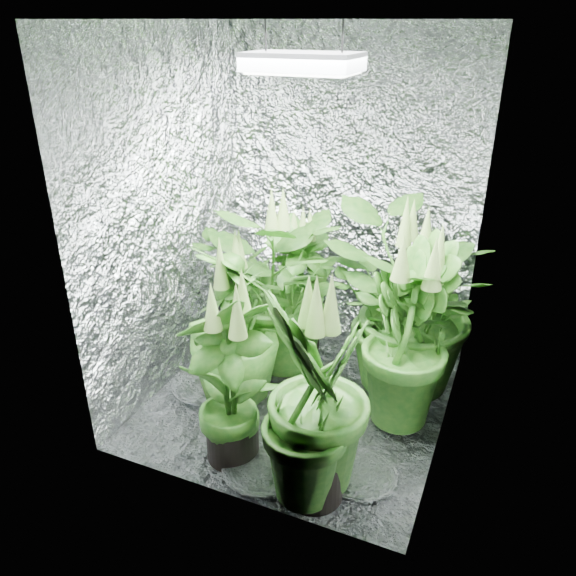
{
  "coord_description": "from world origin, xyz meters",
  "views": [
    {
      "loc": [
        0.99,
        -2.47,
        2.0
      ],
      "look_at": [
        -0.07,
        0.0,
        0.71
      ],
      "focal_mm": 35.0,
      "sensor_mm": 36.0,
      "label": 1
    }
  ],
  "objects_px": {
    "plant_d": "(233,327)",
    "plant_e": "(408,307)",
    "grow_lamp": "(303,63)",
    "plant_b": "(301,288)",
    "plant_g": "(316,402)",
    "plant_f": "(229,378)",
    "plant_a": "(280,285)",
    "plant_c": "(406,338)",
    "circulation_fan": "(416,373)"
  },
  "relations": [
    {
      "from": "plant_d",
      "to": "plant_e",
      "type": "bearing_deg",
      "value": 27.46
    },
    {
      "from": "plant_f",
      "to": "circulation_fan",
      "type": "relative_size",
      "value": 2.92
    },
    {
      "from": "plant_g",
      "to": "plant_f",
      "type": "bearing_deg",
      "value": 170.24
    },
    {
      "from": "plant_c",
      "to": "plant_b",
      "type": "bearing_deg",
      "value": 148.59
    },
    {
      "from": "plant_f",
      "to": "circulation_fan",
      "type": "xyz_separation_m",
      "value": [
        0.74,
        0.87,
        -0.32
      ]
    },
    {
      "from": "plant_c",
      "to": "plant_f",
      "type": "xyz_separation_m",
      "value": [
        -0.7,
        -0.63,
        -0.04
      ]
    },
    {
      "from": "grow_lamp",
      "to": "plant_a",
      "type": "relative_size",
      "value": 0.4
    },
    {
      "from": "plant_g",
      "to": "plant_e",
      "type": "bearing_deg",
      "value": 79.49
    },
    {
      "from": "plant_c",
      "to": "grow_lamp",
      "type": "bearing_deg",
      "value": -172.65
    },
    {
      "from": "plant_f",
      "to": "plant_g",
      "type": "distance_m",
      "value": 0.48
    },
    {
      "from": "plant_d",
      "to": "circulation_fan",
      "type": "distance_m",
      "value": 1.09
    },
    {
      "from": "grow_lamp",
      "to": "plant_e",
      "type": "distance_m",
      "value": 1.41
    },
    {
      "from": "plant_b",
      "to": "plant_g",
      "type": "bearing_deg",
      "value": -65.25
    },
    {
      "from": "plant_c",
      "to": "plant_g",
      "type": "relative_size",
      "value": 0.98
    },
    {
      "from": "grow_lamp",
      "to": "plant_c",
      "type": "xyz_separation_m",
      "value": [
        0.56,
        0.07,
        -1.32
      ]
    },
    {
      "from": "grow_lamp",
      "to": "plant_b",
      "type": "relative_size",
      "value": 0.52
    },
    {
      "from": "plant_a",
      "to": "plant_b",
      "type": "height_order",
      "value": "plant_a"
    },
    {
      "from": "plant_b",
      "to": "circulation_fan",
      "type": "height_order",
      "value": "plant_b"
    },
    {
      "from": "plant_a",
      "to": "plant_d",
      "type": "relative_size",
      "value": 1.23
    },
    {
      "from": "plant_c",
      "to": "circulation_fan",
      "type": "height_order",
      "value": "plant_c"
    },
    {
      "from": "plant_e",
      "to": "grow_lamp",
      "type": "bearing_deg",
      "value": -147.24
    },
    {
      "from": "plant_d",
      "to": "plant_g",
      "type": "xyz_separation_m",
      "value": [
        0.68,
        -0.52,
        0.06
      ]
    },
    {
      "from": "plant_a",
      "to": "plant_e",
      "type": "xyz_separation_m",
      "value": [
        0.77,
        0.01,
        -0.0
      ]
    },
    {
      "from": "plant_c",
      "to": "plant_a",
      "type": "bearing_deg",
      "value": 163.61
    },
    {
      "from": "plant_b",
      "to": "plant_d",
      "type": "relative_size",
      "value": 0.95
    },
    {
      "from": "plant_a",
      "to": "plant_f",
      "type": "distance_m",
      "value": 0.89
    },
    {
      "from": "plant_b",
      "to": "plant_e",
      "type": "xyz_separation_m",
      "value": [
        0.73,
        -0.22,
        0.11
      ]
    },
    {
      "from": "grow_lamp",
      "to": "plant_e",
      "type": "height_order",
      "value": "grow_lamp"
    },
    {
      "from": "plant_c",
      "to": "plant_g",
      "type": "bearing_deg",
      "value": -107.96
    },
    {
      "from": "grow_lamp",
      "to": "plant_a",
      "type": "bearing_deg",
      "value": 129.61
    },
    {
      "from": "plant_b",
      "to": "grow_lamp",
      "type": "bearing_deg",
      "value": -68.56
    },
    {
      "from": "plant_b",
      "to": "plant_g",
      "type": "relative_size",
      "value": 0.85
    },
    {
      "from": "plant_c",
      "to": "plant_f",
      "type": "height_order",
      "value": "plant_c"
    },
    {
      "from": "plant_c",
      "to": "plant_e",
      "type": "bearing_deg",
      "value": 101.26
    },
    {
      "from": "plant_d",
      "to": "plant_g",
      "type": "relative_size",
      "value": 0.89
    },
    {
      "from": "plant_c",
      "to": "plant_d",
      "type": "relative_size",
      "value": 1.1
    },
    {
      "from": "plant_f",
      "to": "plant_g",
      "type": "bearing_deg",
      "value": -9.76
    },
    {
      "from": "plant_a",
      "to": "circulation_fan",
      "type": "height_order",
      "value": "plant_a"
    },
    {
      "from": "grow_lamp",
      "to": "plant_c",
      "type": "bearing_deg",
      "value": 7.35
    },
    {
      "from": "grow_lamp",
      "to": "plant_b",
      "type": "height_order",
      "value": "grow_lamp"
    },
    {
      "from": "plant_d",
      "to": "plant_f",
      "type": "relative_size",
      "value": 0.99
    },
    {
      "from": "plant_b",
      "to": "plant_f",
      "type": "height_order",
      "value": "plant_f"
    },
    {
      "from": "plant_c",
      "to": "plant_g",
      "type": "distance_m",
      "value": 0.75
    },
    {
      "from": "grow_lamp",
      "to": "plant_f",
      "type": "bearing_deg",
      "value": -103.27
    },
    {
      "from": "plant_e",
      "to": "plant_g",
      "type": "relative_size",
      "value": 1.08
    },
    {
      "from": "grow_lamp",
      "to": "plant_a",
      "type": "distance_m",
      "value": 1.34
    },
    {
      "from": "plant_d",
      "to": "plant_g",
      "type": "height_order",
      "value": "plant_g"
    },
    {
      "from": "plant_a",
      "to": "plant_d",
      "type": "distance_m",
      "value": 0.45
    },
    {
      "from": "plant_d",
      "to": "plant_c",
      "type": "bearing_deg",
      "value": 11.8
    },
    {
      "from": "grow_lamp",
      "to": "plant_f",
      "type": "xyz_separation_m",
      "value": [
        -0.13,
        -0.56,
        -1.36
      ]
    }
  ]
}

